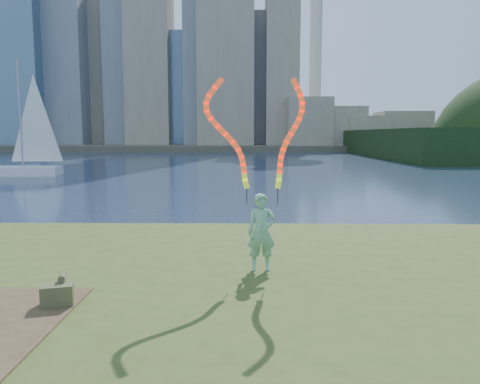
{
  "coord_description": "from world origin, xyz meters",
  "views": [
    {
      "loc": [
        1.9,
        -9.09,
        3.32
      ],
      "look_at": [
        1.77,
        1.0,
        2.07
      ],
      "focal_mm": 35.0,
      "sensor_mm": 36.0,
      "label": 1
    }
  ],
  "objects": [
    {
      "name": "canvas_bag",
      "position": [
        -0.88,
        -2.45,
        0.98
      ],
      "size": [
        0.52,
        0.58,
        0.43
      ],
      "rotation": [
        0.0,
        0.0,
        0.28
      ],
      "color": "#454627",
      "rests_on": "grassy_knoll"
    },
    {
      "name": "woman_with_ribbons",
      "position": [
        2.2,
        -0.57,
        2.26
      ],
      "size": [
        1.97,
        0.38,
        3.85
      ],
      "rotation": [
        0.0,
        0.0,
        0.07
      ],
      "color": "#187A38",
      "rests_on": "grassy_knoll"
    },
    {
      "name": "ground",
      "position": [
        0.0,
        0.0,
        0.0
      ],
      "size": [
        320.0,
        320.0,
        0.0
      ],
      "primitive_type": "plane",
      "color": "#18253E",
      "rests_on": "ground"
    },
    {
      "name": "far_shore",
      "position": [
        0.0,
        95.0,
        0.6
      ],
      "size": [
        320.0,
        40.0,
        1.2
      ],
      "primitive_type": "cube",
      "color": "#464133",
      "rests_on": "ground"
    },
    {
      "name": "sailboat",
      "position": [
        -15.71,
        28.27,
        1.59
      ],
      "size": [
        6.11,
        2.03,
        9.24
      ],
      "rotation": [
        0.0,
        0.0,
        0.03
      ],
      "color": "white",
      "rests_on": "ground"
    },
    {
      "name": "grassy_knoll",
      "position": [
        0.0,
        -2.3,
        0.34
      ],
      "size": [
        20.0,
        18.0,
        0.8
      ],
      "color": "#3B4C1B",
      "rests_on": "ground"
    }
  ]
}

